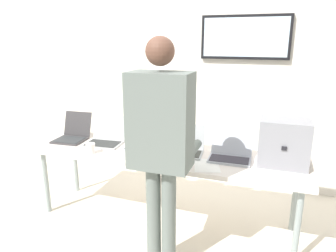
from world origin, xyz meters
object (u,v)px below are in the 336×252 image
(laptop_station_1, at_px, (106,138))
(coffee_mug, at_px, (91,148))
(equipment_box, at_px, (284,142))
(laptop_station_4, at_px, (230,153))
(workbench, at_px, (164,158))
(laptop_station_2, at_px, (148,142))
(person, at_px, (161,137))
(laptop_station_3, at_px, (185,147))
(laptop_station_0, at_px, (73,134))

(laptop_station_1, xyz_separation_m, coffee_mug, (0.02, -0.31, -0.01))
(equipment_box, distance_m, laptop_station_4, 0.46)
(workbench, height_order, equipment_box, equipment_box)
(equipment_box, bearing_deg, laptop_station_1, -179.53)
(equipment_box, distance_m, laptop_station_2, 1.26)
(equipment_box, height_order, laptop_station_2, equipment_box)
(workbench, bearing_deg, laptop_station_1, 174.92)
(coffee_mug, bearing_deg, person, -23.65)
(workbench, relative_size, laptop_station_2, 6.75)
(laptop_station_1, distance_m, laptop_station_3, 0.85)
(workbench, bearing_deg, laptop_station_3, 18.25)
(laptop_station_3, distance_m, coffee_mug, 0.89)
(person, bearing_deg, laptop_station_4, 58.89)
(laptop_station_0, bearing_deg, laptop_station_2, 0.92)
(workbench, relative_size, person, 1.47)
(workbench, xyz_separation_m, laptop_station_4, (0.62, 0.05, 0.10))
(workbench, height_order, laptop_station_1, laptop_station_1)
(laptop_station_1, relative_size, coffee_mug, 3.83)
(workbench, xyz_separation_m, laptop_station_3, (0.19, 0.06, 0.11))
(laptop_station_1, height_order, laptop_station_2, laptop_station_1)
(equipment_box, xyz_separation_m, coffee_mug, (-1.69, -0.32, -0.15))
(laptop_station_1, relative_size, laptop_station_2, 0.98)
(laptop_station_0, relative_size, laptop_station_3, 1.03)
(workbench, xyz_separation_m, laptop_station_2, (-0.20, 0.07, 0.11))
(laptop_station_2, relative_size, laptop_station_3, 1.05)
(equipment_box, height_order, laptop_station_1, equipment_box)
(laptop_station_1, height_order, laptop_station_4, laptop_station_1)
(laptop_station_4, bearing_deg, person, -121.11)
(workbench, relative_size, coffee_mug, 26.50)
(laptop_station_4, bearing_deg, laptop_station_0, 179.89)
(equipment_box, bearing_deg, laptop_station_0, -179.56)
(laptop_station_3, xyz_separation_m, laptop_station_4, (0.43, -0.01, -0.01))
(laptop_station_0, height_order, laptop_station_1, laptop_station_0)
(laptop_station_2, bearing_deg, laptop_station_1, -178.56)
(workbench, xyz_separation_m, coffee_mug, (-0.64, -0.25, 0.10))
(person, bearing_deg, equipment_box, 39.38)
(workbench, bearing_deg, equipment_box, 3.95)
(laptop_station_0, height_order, laptop_station_3, laptop_station_0)
(equipment_box, bearing_deg, person, -140.62)
(laptop_station_3, bearing_deg, workbench, -161.75)
(equipment_box, xyz_separation_m, laptop_station_2, (-1.25, -0.00, -0.14))
(equipment_box, relative_size, person, 0.23)
(workbench, xyz_separation_m, person, (0.21, -0.62, 0.41))
(workbench, distance_m, person, 0.78)
(laptop_station_0, relative_size, person, 0.21)
(equipment_box, relative_size, laptop_station_4, 1.08)
(laptop_station_2, bearing_deg, laptop_station_4, -1.20)
(equipment_box, xyz_separation_m, laptop_station_4, (-0.44, -0.02, -0.15))
(equipment_box, relative_size, laptop_station_2, 1.04)
(equipment_box, height_order, laptop_station_3, equipment_box)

